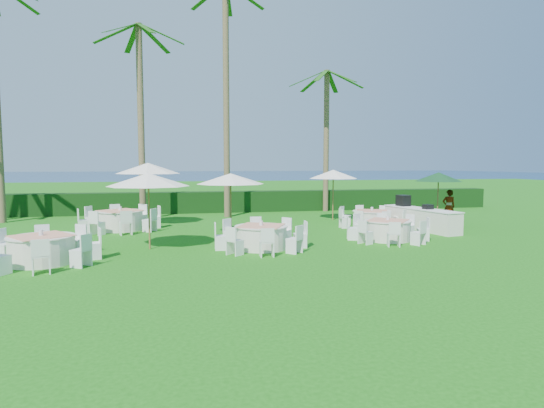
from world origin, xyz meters
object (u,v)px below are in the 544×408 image
Objects in this scene: umbrella_a at (148,180)px; umbrella_b at (231,179)px; banquet_table_a at (42,249)px; umbrella_c at (148,168)px; buffet_table at (420,218)px; umbrella_d at (333,174)px; banquet_table_c at (388,230)px; banquet_table_d at (120,220)px; umbrella_green at (438,177)px; banquet_table_f at (372,218)px; banquet_table_b at (261,236)px; staff_person at (449,207)px.

umbrella_a is 3.87m from umbrella_b.
banquet_table_a is 8.40m from umbrella_c.
umbrella_c reaches higher than banquet_table_a.
buffet_table is (11.44, -3.85, -2.11)m from umbrella_c.
buffet_table is at bearing -56.98° from umbrella_d.
banquet_table_c is 10.99m from banquet_table_d.
umbrella_green reaches higher than banquet_table_d.
banquet_table_d is 1.13× the size of banquet_table_f.
umbrella_c is (-0.38, 6.12, 0.31)m from umbrella_a.
banquet_table_f is at bearing 35.01° from banquet_table_b.
buffet_table is at bearing 11.60° from umbrella_a.
banquet_table_b is 0.76× the size of buffet_table.
banquet_table_a is 14.44m from buffet_table.
umbrella_d is at bearing 33.88° from umbrella_b.
umbrella_b reaches higher than banquet_table_d.
staff_person is at bearing 6.24° from umbrella_b.
umbrella_green is 1.52m from staff_person.
buffet_table is at bearing 21.41° from banquet_table_b.
banquet_table_a is at bearing 28.90° from staff_person.
umbrella_c is 8.89m from umbrella_d.
buffet_table is (11.06, 2.27, -1.79)m from umbrella_a.
banquet_table_d is at bearing -128.09° from umbrella_c.
banquet_table_a is at bearing -145.01° from umbrella_b.
banquet_table_f is 3.96m from staff_person.
banquet_table_a is 16.93m from staff_person.
banquet_table_c is 1.10× the size of umbrella_a.
banquet_table_b is at bearing -59.48° from umbrella_c.
banquet_table_c is 5.98m from staff_person.
buffet_table is (13.91, 3.87, 0.08)m from banquet_table_a.
banquet_table_f is 6.67m from umbrella_b.
umbrella_a reaches higher than umbrella_green.
umbrella_a reaches higher than umbrella_b.
banquet_table_f is 1.82× the size of staff_person.
umbrella_green is at bearing -4.68° from banquet_table_d.
buffet_table is 2.59m from staff_person.
umbrella_b is 9.75m from umbrella_green.
umbrella_b is 8.27m from buffet_table.
umbrella_a is 1.06× the size of umbrella_d.
buffet_table reaches higher than banquet_table_d.
umbrella_b is at bearing 34.99° from banquet_table_a.
umbrella_c is at bearing 51.91° from banquet_table_d.
umbrella_a reaches higher than banquet_table_a.
umbrella_green reaches higher than banquet_table_a.
buffet_table is (12.53, -2.45, 0.05)m from banquet_table_d.
buffet_table is at bearing -32.11° from banquet_table_f.
umbrella_b is 6.67m from umbrella_d.
banquet_table_a is 11.44m from banquet_table_c.
staff_person is (16.11, 5.20, 0.39)m from banquet_table_a.
umbrella_d reaches higher than umbrella_a.
umbrella_a is 1.65× the size of staff_person.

